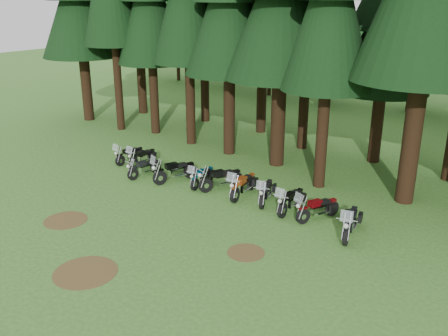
{
  "coord_description": "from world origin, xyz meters",
  "views": [
    {
      "loc": [
        13.91,
        -12.65,
        9.13
      ],
      "look_at": [
        -0.09,
        5.0,
        1.0
      ],
      "focal_mm": 40.0,
      "sensor_mm": 36.0,
      "label": 1
    }
  ],
  "objects_px": {
    "motorcycle_0": "(130,155)",
    "motorcycle_4": "(202,177)",
    "motorcycle_9": "(318,209)",
    "motorcycle_5": "(221,179)",
    "motorcycle_10": "(350,223)",
    "motorcycle_3": "(175,172)",
    "motorcycle_6": "(243,186)",
    "motorcycle_7": "(266,192)",
    "motorcycle_2": "(145,169)",
    "motorcycle_1": "(143,158)",
    "motorcycle_8": "(291,201)"
  },
  "relations": [
    {
      "from": "motorcycle_3",
      "to": "motorcycle_8",
      "type": "xyz_separation_m",
      "value": [
        6.41,
        0.52,
        -0.04
      ]
    },
    {
      "from": "motorcycle_3",
      "to": "motorcycle_2",
      "type": "bearing_deg",
      "value": -146.04
    },
    {
      "from": "motorcycle_3",
      "to": "motorcycle_9",
      "type": "height_order",
      "value": "motorcycle_3"
    },
    {
      "from": "motorcycle_2",
      "to": "motorcycle_7",
      "type": "bearing_deg",
      "value": 16.8
    },
    {
      "from": "motorcycle_1",
      "to": "motorcycle_6",
      "type": "bearing_deg",
      "value": -5.33
    },
    {
      "from": "motorcycle_4",
      "to": "motorcycle_9",
      "type": "height_order",
      "value": "motorcycle_9"
    },
    {
      "from": "motorcycle_10",
      "to": "motorcycle_1",
      "type": "bearing_deg",
      "value": 161.54
    },
    {
      "from": "motorcycle_4",
      "to": "motorcycle_9",
      "type": "relative_size",
      "value": 0.96
    },
    {
      "from": "motorcycle_1",
      "to": "motorcycle_0",
      "type": "bearing_deg",
      "value": -177.87
    },
    {
      "from": "motorcycle_1",
      "to": "motorcycle_3",
      "type": "distance_m",
      "value": 3.11
    },
    {
      "from": "motorcycle_0",
      "to": "motorcycle_2",
      "type": "height_order",
      "value": "motorcycle_0"
    },
    {
      "from": "motorcycle_7",
      "to": "motorcycle_8",
      "type": "distance_m",
      "value": 1.42
    },
    {
      "from": "motorcycle_0",
      "to": "motorcycle_4",
      "type": "bearing_deg",
      "value": -1.03
    },
    {
      "from": "motorcycle_7",
      "to": "motorcycle_9",
      "type": "height_order",
      "value": "motorcycle_9"
    },
    {
      "from": "motorcycle_0",
      "to": "motorcycle_6",
      "type": "height_order",
      "value": "motorcycle_6"
    },
    {
      "from": "motorcycle_1",
      "to": "motorcycle_7",
      "type": "relative_size",
      "value": 0.98
    },
    {
      "from": "motorcycle_9",
      "to": "motorcycle_6",
      "type": "bearing_deg",
      "value": -159.6
    },
    {
      "from": "motorcycle_0",
      "to": "motorcycle_1",
      "type": "bearing_deg",
      "value": 7.01
    },
    {
      "from": "motorcycle_2",
      "to": "motorcycle_8",
      "type": "xyz_separation_m",
      "value": [
        8.12,
        0.98,
        0.05
      ]
    },
    {
      "from": "motorcycle_10",
      "to": "motorcycle_4",
      "type": "bearing_deg",
      "value": 161.4
    },
    {
      "from": "motorcycle_6",
      "to": "motorcycle_2",
      "type": "bearing_deg",
      "value": -178.83
    },
    {
      "from": "motorcycle_2",
      "to": "motorcycle_5",
      "type": "bearing_deg",
      "value": 22.1
    },
    {
      "from": "motorcycle_1",
      "to": "motorcycle_8",
      "type": "height_order",
      "value": "motorcycle_8"
    },
    {
      "from": "motorcycle_0",
      "to": "motorcycle_2",
      "type": "bearing_deg",
      "value": -23.81
    },
    {
      "from": "motorcycle_7",
      "to": "motorcycle_10",
      "type": "bearing_deg",
      "value": -30.35
    },
    {
      "from": "motorcycle_4",
      "to": "motorcycle_10",
      "type": "bearing_deg",
      "value": -13.03
    },
    {
      "from": "motorcycle_3",
      "to": "motorcycle_8",
      "type": "relative_size",
      "value": 1.07
    },
    {
      "from": "motorcycle_0",
      "to": "motorcycle_8",
      "type": "xyz_separation_m",
      "value": [
        10.36,
        -0.01,
        0.04
      ]
    },
    {
      "from": "motorcycle_9",
      "to": "motorcycle_5",
      "type": "bearing_deg",
      "value": -159.88
    },
    {
      "from": "motorcycle_3",
      "to": "motorcycle_5",
      "type": "relative_size",
      "value": 1.07
    },
    {
      "from": "motorcycle_0",
      "to": "motorcycle_6",
      "type": "xyz_separation_m",
      "value": [
        7.74,
        0.07,
        0.08
      ]
    },
    {
      "from": "motorcycle_0",
      "to": "motorcycle_10",
      "type": "distance_m",
      "value": 13.35
    },
    {
      "from": "motorcycle_6",
      "to": "motorcycle_1",
      "type": "bearing_deg",
      "value": 169.91
    },
    {
      "from": "motorcycle_4",
      "to": "motorcycle_6",
      "type": "distance_m",
      "value": 2.37
    },
    {
      "from": "motorcycle_0",
      "to": "motorcycle_2",
      "type": "relative_size",
      "value": 1.01
    },
    {
      "from": "motorcycle_6",
      "to": "motorcycle_8",
      "type": "height_order",
      "value": "motorcycle_6"
    },
    {
      "from": "motorcycle_5",
      "to": "motorcycle_7",
      "type": "height_order",
      "value": "motorcycle_7"
    },
    {
      "from": "motorcycle_1",
      "to": "motorcycle_6",
      "type": "distance_m",
      "value": 6.83
    },
    {
      "from": "motorcycle_7",
      "to": "motorcycle_9",
      "type": "xyz_separation_m",
      "value": [
        2.71,
        -0.18,
        0.0
      ]
    },
    {
      "from": "motorcycle_3",
      "to": "motorcycle_10",
      "type": "xyz_separation_m",
      "value": [
        9.38,
        0.02,
        -0.0
      ]
    },
    {
      "from": "motorcycle_4",
      "to": "motorcycle_2",
      "type": "bearing_deg",
      "value": -174.06
    },
    {
      "from": "motorcycle_0",
      "to": "motorcycle_9",
      "type": "xyz_separation_m",
      "value": [
        11.66,
        -0.02,
        0.04
      ]
    },
    {
      "from": "motorcycle_6",
      "to": "motorcycle_9",
      "type": "xyz_separation_m",
      "value": [
        3.92,
        -0.09,
        -0.04
      ]
    },
    {
      "from": "motorcycle_10",
      "to": "motorcycle_3",
      "type": "bearing_deg",
      "value": 164.55
    },
    {
      "from": "motorcycle_6",
      "to": "motorcycle_9",
      "type": "bearing_deg",
      "value": -11.0
    },
    {
      "from": "motorcycle_6",
      "to": "motorcycle_8",
      "type": "bearing_deg",
      "value": -11.39
    },
    {
      "from": "motorcycle_1",
      "to": "motorcycle_10",
      "type": "distance_m",
      "value": 12.44
    },
    {
      "from": "motorcycle_6",
      "to": "motorcycle_7",
      "type": "xyz_separation_m",
      "value": [
        1.21,
        0.09,
        -0.04
      ]
    },
    {
      "from": "motorcycle_8",
      "to": "motorcycle_1",
      "type": "bearing_deg",
      "value": 175.13
    },
    {
      "from": "motorcycle_1",
      "to": "motorcycle_10",
      "type": "xyz_separation_m",
      "value": [
        12.42,
        -0.62,
        0.07
      ]
    }
  ]
}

